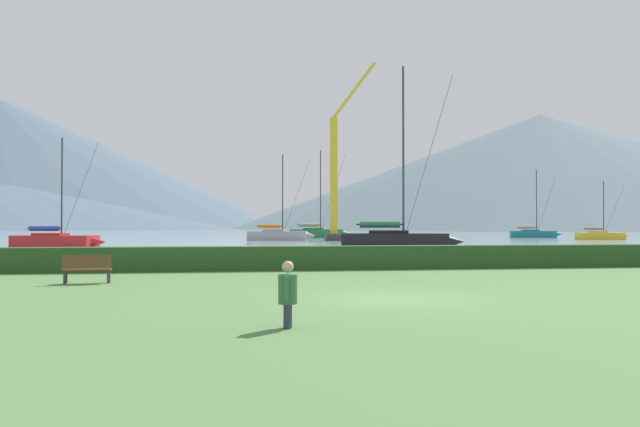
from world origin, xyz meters
TOP-DOWN VIEW (x-y plane):
  - ground_plane at (0.00, 0.00)m, footprint 1000.00×1000.00m
  - harbor_water at (0.00, 137.00)m, footprint 320.00×246.00m
  - hedge_line at (0.00, 11.00)m, footprint 80.00×1.20m
  - sailboat_slip_0 at (9.47, 78.42)m, footprint 9.24×3.21m
  - sailboat_slip_1 at (44.69, 61.22)m, footprint 6.96×2.95m
  - sailboat_slip_2 at (-17.95, 38.74)m, footprint 7.88×4.05m
  - sailboat_slip_3 at (2.37, 62.75)m, footprint 8.57×4.08m
  - sailboat_slip_4 at (8.77, 31.46)m, footprint 9.50×4.59m
  - sailboat_slip_6 at (41.99, 74.30)m, footprint 7.64×3.90m
  - park_bench_near_path at (-8.77, 5.59)m, footprint 1.54×0.57m
  - person_seated_viewer at (-3.17, -4.33)m, footprint 0.36×0.56m
  - dock_crane at (9.10, 60.28)m, footprint 6.28×2.00m
  - distant_hill_west_ridge at (153.32, 283.23)m, footprint 309.07×309.07m

SIDE VIEW (x-z plane):
  - ground_plane at x=0.00m, z-range 0.00..0.00m
  - harbor_water at x=0.00m, z-range 0.00..0.00m
  - hedge_line at x=0.00m, z-range 0.00..1.01m
  - park_bench_near_path at x=-8.77m, z-range 0.05..1.00m
  - sailboat_slip_1 at x=44.69m, z-range -3.30..4.42m
  - sailboat_slip_6 at x=41.99m, z-range -4.52..5.78m
  - sailboat_slip_2 at x=-17.95m, z-range -3.91..5.19m
  - person_seated_viewer at x=-3.17m, z-range 0.06..1.31m
  - sailboat_slip_3 at x=2.37m, z-range -4.62..6.02m
  - sailboat_slip_0 at x=9.47m, z-range -5.80..7.35m
  - sailboat_slip_4 at x=8.77m, z-range -6.29..7.88m
  - dock_crane at x=9.10m, z-range -4.02..18.02m
  - distant_hill_west_ridge at x=153.32m, z-range 0.00..57.70m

